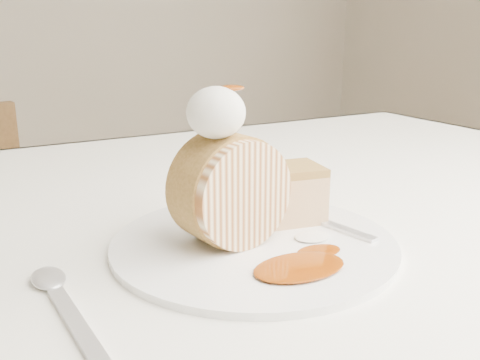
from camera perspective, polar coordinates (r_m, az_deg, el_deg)
table at (r=0.69m, az=-2.44°, el=-9.63°), size 1.40×0.90×0.75m
plate at (r=0.53m, az=1.49°, el=-6.75°), size 0.32×0.32×0.01m
roulade_slice at (r=0.51m, az=-1.01°, el=-1.11°), size 0.11×0.07×0.10m
cake_chunk at (r=0.57m, az=5.46°, el=-1.76°), size 0.07×0.07×0.05m
whipped_cream at (r=0.48m, az=-2.58°, el=7.19°), size 0.05×0.05×0.05m
caramel_drizzle at (r=0.49m, az=-1.02°, el=10.47°), size 0.03×0.02×0.01m
caramel_pool at (r=0.47m, az=6.34°, el=-9.18°), size 0.10×0.07×0.00m
fork at (r=0.57m, az=9.35°, el=-4.65°), size 0.06×0.17×0.00m
spoon at (r=0.41m, az=-16.84°, el=-14.84°), size 0.03×0.17×0.00m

